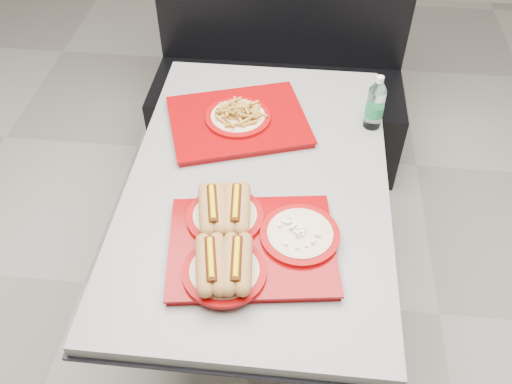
# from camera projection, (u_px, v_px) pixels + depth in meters

# --- Properties ---
(ground) EXTENTS (6.00, 6.00, 0.00)m
(ground) POSITION_uv_depth(u_px,v_px,m) (258.00, 298.00, 2.42)
(ground) COLOR #9D988C
(ground) RESTS_ON ground
(diner_table) EXTENTS (0.92, 1.42, 0.75)m
(diner_table) POSITION_uv_depth(u_px,v_px,m) (258.00, 210.00, 2.01)
(diner_table) COLOR black
(diner_table) RESTS_ON ground
(booth_bench) EXTENTS (1.30, 0.57, 1.35)m
(booth_bench) POSITION_uv_depth(u_px,v_px,m) (278.00, 83.00, 2.90)
(booth_bench) COLOR black
(booth_bench) RESTS_ON ground
(tray_near) EXTENTS (0.55, 0.47, 0.11)m
(tray_near) POSITION_uv_depth(u_px,v_px,m) (245.00, 241.00, 1.64)
(tray_near) COLOR #810306
(tray_near) RESTS_ON diner_table
(tray_far) EXTENTS (0.61, 0.54, 0.10)m
(tray_far) POSITION_uv_depth(u_px,v_px,m) (238.00, 119.00, 2.07)
(tray_far) COLOR #810306
(tray_far) RESTS_ON diner_table
(water_bottle) EXTENTS (0.07, 0.07, 0.22)m
(water_bottle) POSITION_uv_depth(u_px,v_px,m) (375.00, 105.00, 2.02)
(water_bottle) COLOR silver
(water_bottle) RESTS_ON diner_table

